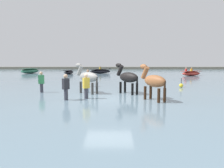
{
  "coord_description": "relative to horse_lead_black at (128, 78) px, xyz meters",
  "views": [
    {
      "loc": [
        0.23,
        -11.13,
        2.27
      ],
      "look_at": [
        0.15,
        2.48,
        0.84
      ],
      "focal_mm": 34.83,
      "sensor_mm": 36.0,
      "label": 1
    }
  ],
  "objects": [
    {
      "name": "ground_plane",
      "position": [
        -1.08,
        -1.73,
        -1.27
      ],
      "size": [
        120.0,
        120.0,
        0.0
      ],
      "primitive_type": "plane",
      "color": "#84755B"
    },
    {
      "name": "water_surface",
      "position": [
        -1.08,
        8.27,
        -1.1
      ],
      "size": [
        90.0,
        90.0,
        0.34
      ],
      "primitive_type": "cube",
      "color": "slate",
      "rests_on": "ground"
    },
    {
      "name": "horse_lead_black",
      "position": [
        0.0,
        0.0,
        0.0
      ],
      "size": [
        1.49,
        1.75,
        2.14
      ],
      "color": "black",
      "rests_on": "ground"
    },
    {
      "name": "horse_trailing_chestnut",
      "position": [
        1.13,
        -2.26,
        -0.01
      ],
      "size": [
        1.25,
        1.86,
        2.12
      ],
      "color": "brown",
      "rests_on": "ground"
    },
    {
      "name": "horse_flank_grey",
      "position": [
        -2.41,
        0.2,
        0.0
      ],
      "size": [
        1.7,
        1.57,
        2.15
      ],
      "color": "gray",
      "rests_on": "ground"
    },
    {
      "name": "boat_mid_outer",
      "position": [
        9.54,
        16.18,
        -0.61
      ],
      "size": [
        3.12,
        2.21,
        1.11
      ],
      "color": "#BC382D",
      "rests_on": "water_surface"
    },
    {
      "name": "boat_distant_east",
      "position": [
        -2.94,
        21.81,
        -0.59
      ],
      "size": [
        3.63,
        2.5,
        1.15
      ],
      "color": "black",
      "rests_on": "water_surface"
    },
    {
      "name": "boat_near_port",
      "position": [
        -7.57,
        19.86,
        -0.64
      ],
      "size": [
        1.43,
        3.03,
        0.58
      ],
      "color": "black",
      "rests_on": "water_surface"
    },
    {
      "name": "boat_far_inshore",
      "position": [
        -14.25,
        21.91,
        -0.54
      ],
      "size": [
        2.72,
        3.78,
        0.78
      ],
      "color": "#337556",
      "rests_on": "water_surface"
    },
    {
      "name": "person_spectator_far",
      "position": [
        -3.21,
        -2.18,
        -0.4
      ],
      "size": [
        0.36,
        0.37,
        1.63
      ],
      "color": "#383842",
      "rests_on": "ground"
    },
    {
      "name": "person_onlooker_right",
      "position": [
        -2.25,
        -1.75,
        -0.4
      ],
      "size": [
        0.38,
        0.35,
        1.63
      ],
      "color": "#383842",
      "rests_on": "ground"
    },
    {
      "name": "person_wading_close",
      "position": [
        -2.8,
        3.71,
        -0.4
      ],
      "size": [
        0.27,
        0.36,
        1.63
      ],
      "color": "#383842",
      "rests_on": "ground"
    },
    {
      "name": "person_wading_mid",
      "position": [
        -5.31,
        0.48,
        -0.4
      ],
      "size": [
        0.33,
        0.22,
        1.63
      ],
      "color": "#383842",
      "rests_on": "ground"
    },
    {
      "name": "channel_buoy",
      "position": [
        4.17,
        3.14,
        -0.78
      ],
      "size": [
        0.29,
        0.29,
        0.68
      ],
      "color": "yellow",
      "rests_on": "water_surface"
    },
    {
      "name": "far_shoreline",
      "position": [
        -1.08,
        39.9,
        -0.81
      ],
      "size": [
        80.0,
        2.4,
        0.92
      ],
      "primitive_type": "cube",
      "color": "#706B5B",
      "rests_on": "ground"
    }
  ]
}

